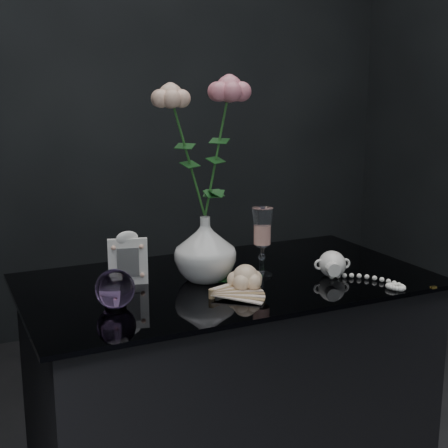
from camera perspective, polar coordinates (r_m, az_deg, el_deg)
name	(u,v)px	position (r m, az deg, el deg)	size (l,w,h in m)	color
table	(228,412)	(1.78, 0.37, -16.77)	(1.05, 0.58, 0.76)	black
vase	(205,249)	(1.59, -1.73, -2.28)	(0.16, 0.16, 0.17)	silver
wine_glass	(262,242)	(1.63, 3.51, -1.68)	(0.06, 0.06, 0.18)	white
picture_frame	(128,258)	(1.58, -8.79, -3.07)	(0.10, 0.08, 0.14)	white
paperweight	(115,289)	(1.43, -9.93, -5.84)	(0.09, 0.09, 0.09)	#9D71B9
paper_fan	(212,293)	(1.48, -1.13, -6.32)	(0.25, 0.20, 0.03)	beige
loose_rose	(245,278)	(1.52, 1.97, -4.92)	(0.15, 0.19, 0.07)	beige
pearl_jar	(332,263)	(1.66, 9.88, -3.52)	(0.24, 0.25, 0.07)	white
roses	(203,139)	(1.54, -1.89, 7.79)	(0.24, 0.12, 0.41)	#DFAE92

